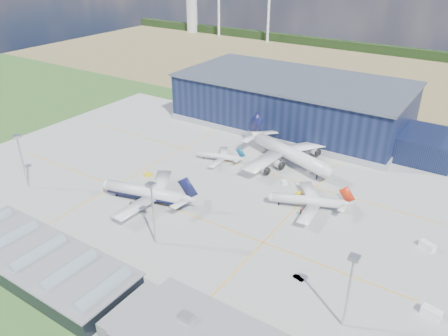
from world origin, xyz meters
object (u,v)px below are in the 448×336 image
at_px(hangar, 297,105).
at_px(car_a, 97,251).
at_px(gse_van_c, 431,312).
at_px(gse_cart_b, 284,182).
at_px(gse_cart_a, 309,171).
at_px(light_mast_east, 351,280).
at_px(airliner_widebody, 290,147).
at_px(airliner_navy, 144,186).
at_px(gse_tug_c, 298,193).
at_px(car_b, 298,278).
at_px(gse_tug_b, 148,174).
at_px(airliner_regional, 219,153).
at_px(light_mast_west, 20,153).
at_px(light_mast_center, 153,204).
at_px(airliner_red, 307,196).
at_px(gse_van_b, 427,246).

relative_size(hangar, car_a, 41.34).
distance_m(gse_van_c, car_a, 101.26).
xyz_separation_m(gse_cart_b, gse_van_c, (65.75, -44.25, 0.60)).
relative_size(gse_cart_a, car_a, 0.80).
bearing_deg(light_mast_east, airliner_widebody, 124.46).
distance_m(airliner_navy, gse_tug_c, 60.96).
distance_m(light_mast_east, car_b, 24.95).
height_order(light_mast_east, car_a, light_mast_east).
bearing_deg(airliner_widebody, gse_cart_a, 10.38).
bearing_deg(car_b, airliner_navy, 94.93).
height_order(airliner_navy, gse_cart_b, airliner_navy).
relative_size(gse_cart_b, car_a, 0.87).
xyz_separation_m(gse_tug_b, gse_tug_c, (61.35, 21.25, -0.12)).
bearing_deg(hangar, airliner_regional, -99.31).
bearing_deg(car_b, gse_cart_b, 42.00).
distance_m(light_mast_east, gse_van_c, 28.57).
distance_m(airliner_widebody, gse_van_c, 95.16).
xyz_separation_m(light_mast_west, gse_tug_b, (35.29, 34.26, -14.70)).
height_order(gse_cart_a, gse_tug_c, same).
height_order(hangar, airliner_regional, hangar).
xyz_separation_m(airliner_navy, airliner_widebody, (32.55, 59.89, 2.15)).
distance_m(light_mast_center, airliner_red, 59.11).
xyz_separation_m(light_mast_east, gse_cart_b, (-47.06, 60.56, -14.77)).
bearing_deg(airliner_navy, airliner_red, -165.09).
height_order(light_mast_center, gse_cart_a, light_mast_center).
height_order(airliner_widebody, airliner_regional, airliner_widebody).
relative_size(light_mast_east, gse_tug_c, 8.25).
bearing_deg(gse_tug_c, light_mast_center, -104.20).
xyz_separation_m(light_mast_west, gse_van_c, (153.68, 16.31, -14.18)).
relative_size(hangar, light_mast_east, 6.30).
height_order(gse_cart_a, car_b, gse_cart_a).
xyz_separation_m(airliner_navy, gse_cart_a, (43.47, 57.92, -6.17)).
xyz_separation_m(gse_cart_a, gse_cart_b, (-4.53, -15.36, 0.05)).
bearing_deg(airliner_regional, gse_tug_b, 41.62).
bearing_deg(airliner_navy, light_mast_west, 6.15).
height_order(airliner_red, gse_cart_a, airliner_red).
bearing_deg(airliner_regional, gse_van_b, 152.57).
relative_size(hangar, gse_van_b, 27.83).
distance_m(light_mast_west, airliner_regional, 83.24).
bearing_deg(gse_cart_b, gse_tug_c, -65.95).
bearing_deg(airliner_navy, gse_van_b, -177.63).
bearing_deg(car_b, light_mast_center, 113.42).
relative_size(light_mast_center, airliner_navy, 0.55).
bearing_deg(airliner_red, gse_van_c, 126.16).
distance_m(light_mast_west, gse_cart_a, 120.56).
bearing_deg(gse_cart_b, airliner_navy, -168.31).
xyz_separation_m(light_mast_west, car_b, (117.61, 9.94, -14.88)).
bearing_deg(light_mast_west, airliner_navy, 20.17).
height_order(light_mast_center, airliner_widebody, light_mast_center).
bearing_deg(gse_van_c, gse_cart_a, 56.03).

